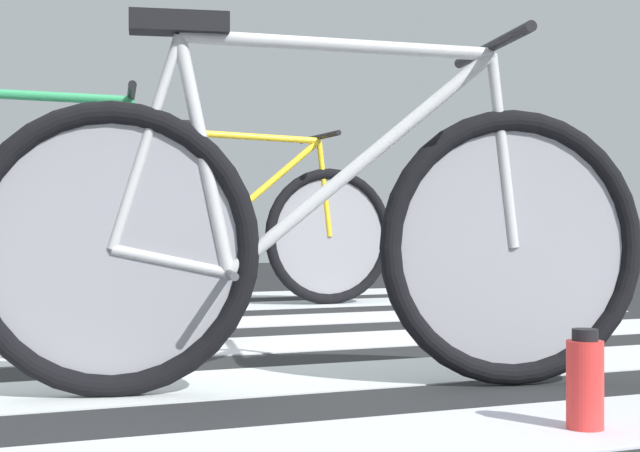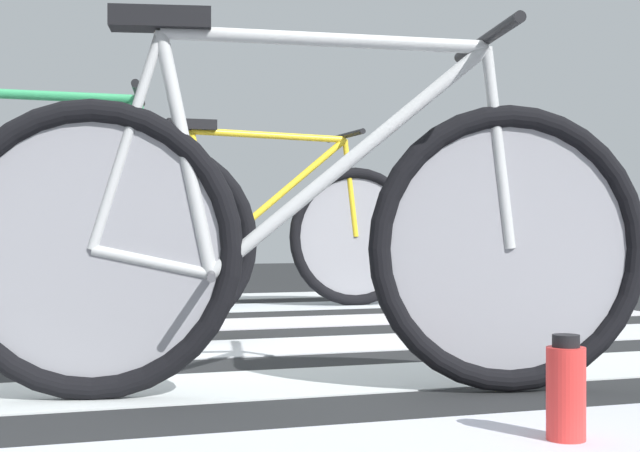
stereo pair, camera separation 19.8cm
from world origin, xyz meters
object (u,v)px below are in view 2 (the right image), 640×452
bicycle_1_of_3 (305,238)px  bicycle_2_of_3 (5,234)px  bicycle_3_of_3 (260,232)px  water_bottle (566,391)px

bicycle_1_of_3 → bicycle_2_of_3: bearing=130.6°
bicycle_3_of_3 → bicycle_2_of_3: bearing=-136.7°
bicycle_3_of_3 → water_bottle: bearing=-93.9°
water_bottle → bicycle_1_of_3: bearing=117.6°
bicycle_1_of_3 → bicycle_2_of_3: 1.43m
bicycle_2_of_3 → water_bottle: bicycle_2_of_3 is taller
bicycle_2_of_3 → water_bottle: (1.01, -1.88, -0.29)m
bicycle_1_of_3 → water_bottle: (0.33, -0.63, -0.29)m
bicycle_1_of_3 → water_bottle: size_ratio=8.30×
water_bottle → bicycle_3_of_3: bearing=86.2°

